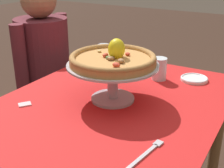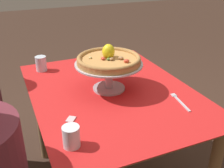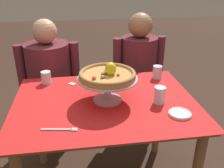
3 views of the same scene
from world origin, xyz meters
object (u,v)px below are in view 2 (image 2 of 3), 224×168
(water_glass_back_right, at_px, (41,65))
(dinner_fork, at_px, (180,101))
(pizza_stand, at_px, (109,71))
(pizza, at_px, (109,59))
(side_plate, at_px, (118,60))
(water_glass_back_left, at_px, (71,138))
(sugar_packet, at_px, (71,119))
(water_glass_side_right, at_px, (102,61))

(water_glass_back_right, relative_size, dinner_fork, 0.51)
(pizza_stand, height_order, dinner_fork, pizza_stand)
(pizza, xyz_separation_m, water_glass_back_right, (0.43, 0.31, -0.14))
(side_plate, bearing_deg, water_glass_back_left, 144.76)
(pizza_stand, distance_m, sugar_packet, 0.38)
(water_glass_back_right, bearing_deg, pizza_stand, -144.37)
(water_glass_back_left, distance_m, sugar_packet, 0.20)
(water_glass_back_right, height_order, dinner_fork, water_glass_back_right)
(sugar_packet, bearing_deg, water_glass_back_right, 1.79)
(pizza, height_order, water_glass_back_left, pizza)
(pizza_stand, bearing_deg, sugar_packet, 128.13)
(water_glass_back_right, bearing_deg, side_plate, -93.83)
(pizza, relative_size, water_glass_side_right, 3.20)
(pizza_stand, distance_m, pizza, 0.07)
(pizza_stand, height_order, water_glass_back_left, pizza_stand)
(dinner_fork, bearing_deg, water_glass_back_left, 101.80)
(water_glass_back_right, xyz_separation_m, side_plate, (-0.04, -0.54, -0.03))
(pizza_stand, relative_size, dinner_fork, 1.96)
(side_plate, bearing_deg, pizza, 149.08)
(water_glass_back_left, distance_m, side_plate, 0.98)
(dinner_fork, bearing_deg, sugar_packet, 84.26)
(water_glass_back_right, height_order, side_plate, water_glass_back_right)
(pizza, bearing_deg, water_glass_back_left, 141.04)
(water_glass_back_right, distance_m, side_plate, 0.54)
(pizza, bearing_deg, dinner_fork, -134.86)
(water_glass_side_right, relative_size, side_plate, 0.83)
(sugar_packet, bearing_deg, pizza_stand, -51.87)
(pizza, xyz_separation_m, water_glass_side_right, (0.32, -0.08, -0.13))
(water_glass_back_left, xyz_separation_m, side_plate, (0.80, -0.57, -0.03))
(water_glass_back_right, bearing_deg, water_glass_back_left, 178.22)
(pizza, height_order, water_glass_back_right, pizza)
(pizza, bearing_deg, side_plate, -30.92)
(pizza, bearing_deg, pizza_stand, 155.22)
(side_plate, relative_size, dinner_fork, 0.69)
(pizza_stand, relative_size, sugar_packet, 7.51)
(water_glass_back_right, xyz_separation_m, dinner_fork, (-0.71, -0.59, -0.04))
(water_glass_back_left, bearing_deg, sugar_packet, -14.02)
(water_glass_side_right, relative_size, sugar_packet, 2.18)
(pizza, relative_size, sugar_packet, 6.99)
(water_glass_back_right, bearing_deg, pizza, -144.27)
(pizza_stand, distance_m, dinner_fork, 0.41)
(water_glass_back_left, xyz_separation_m, dinner_fork, (0.13, -0.62, -0.04))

